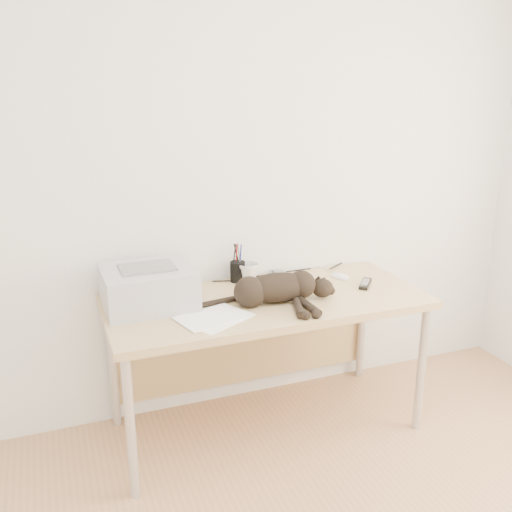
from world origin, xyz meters
name	(u,v)px	position (x,y,z in m)	size (l,w,h in m)	color
wall_back	(242,176)	(0.00, 1.75, 1.30)	(3.50, 3.50, 0.00)	white
desk	(260,316)	(0.00, 1.48, 0.61)	(1.60, 0.70, 0.74)	tan
printer	(148,287)	(-0.57, 1.50, 0.84)	(0.43, 0.37, 0.20)	#AFAFB4
papers	(214,318)	(-0.32, 1.24, 0.74)	(0.38, 0.33, 0.01)	white
cat	(274,290)	(0.01, 1.32, 0.81)	(0.69, 0.34, 0.16)	black
mug	(248,273)	(0.00, 1.65, 0.79)	(0.11, 0.11, 0.10)	silver
pen_cup	(238,271)	(-0.05, 1.68, 0.80)	(0.08, 0.08, 0.21)	black
remote_grey	(284,276)	(0.20, 1.64, 0.75)	(0.06, 0.20, 0.02)	slate
remote_black	(365,284)	(0.56, 1.38, 0.75)	(0.04, 0.16, 0.02)	black
mouse	(340,274)	(0.50, 1.54, 0.76)	(0.07, 0.12, 0.04)	white
cable_tangle	(246,278)	(0.00, 1.70, 0.75)	(1.36, 0.07, 0.01)	black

